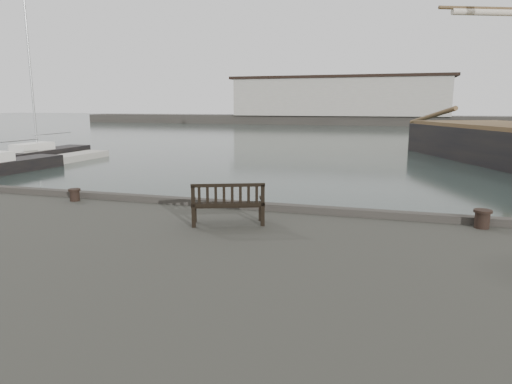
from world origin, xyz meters
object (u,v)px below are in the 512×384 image
at_px(bench, 228,211).
at_px(yacht_c, 0,170).
at_px(bollard_right, 482,219).
at_px(bollard_left, 75,195).
at_px(yacht_b, 42,156).

height_order(bench, yacht_c, yacht_c).
height_order(bollard_right, yacht_c, yacht_c).
relative_size(bollard_left, yacht_c, 0.03).
relative_size(bollard_right, yacht_c, 0.04).
bearing_deg(bench, yacht_c, 125.58).
height_order(yacht_b, yacht_c, yacht_b).
relative_size(bench, bollard_right, 4.19).
relative_size(yacht_b, yacht_c, 1.07).
height_order(bollard_left, bollard_right, bollard_right).
height_order(bollard_left, yacht_c, yacht_c).
bearing_deg(bench, bollard_left, 145.35).
distance_m(bench, yacht_b, 31.02).
bearing_deg(bollard_left, yacht_b, 133.76).
bearing_deg(bollard_right, yacht_c, 155.84).
height_order(bollard_right, yacht_b, yacht_b).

